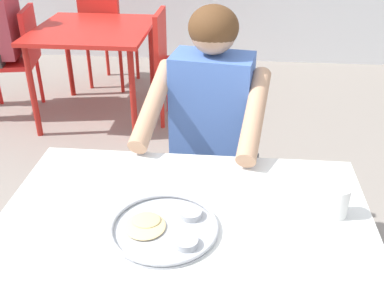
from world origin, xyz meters
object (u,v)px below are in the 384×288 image
Objects in this scene: table_background_red at (93,38)px; chair_red_far at (107,35)px; chair_red_left at (18,54)px; thali_tray at (164,227)px; diner_foreground at (207,128)px; chair_foreground at (214,149)px; table_foreground at (183,246)px; chair_red_right at (175,59)px; drinking_cup at (338,201)px.

table_background_red is 1.07× the size of chair_red_far.
table_background_red is 1.06× the size of chair_red_left.
thali_tray is 0.27× the size of diner_foreground.
diner_foreground is 1.85m from table_background_red.
diner_foreground reaches higher than table_background_red.
chair_red_far is (-1.04, 2.21, -0.24)m from diner_foreground.
thali_tray is at bearing -96.95° from diner_foreground.
chair_red_far reaches higher than thali_tray.
table_foreground is at bearing -93.52° from chair_foreground.
chair_red_far is at bearing 137.01° from chair_red_right.
table_background_red is 0.64m from chair_red_right.
diner_foreground is at bearing -64.75° from chair_red_far.
table_foreground is 0.10m from thali_tray.
chair_red_right reaches higher than drinking_cup.
chair_red_left is (-0.64, 0.03, -0.15)m from table_background_red.
chair_red_far is at bearing 108.36° from thali_tray.
chair_foreground reaches higher than table_foreground.
thali_tray is at bearing -83.43° from chair_red_right.
chair_red_right is at bearing -42.99° from chair_red_far.
diner_foreground is (0.08, 0.68, -0.01)m from thali_tray.
chair_red_left is 1.00× the size of chair_red_far.
table_background_red is at bearing 123.42° from drinking_cup.
chair_foreground is 2.25m from chair_red_far.
table_background_red is (-1.41, 2.13, -0.15)m from drinking_cup.
chair_foreground reaches higher than chair_red_right.
chair_foreground is at bearing 118.19° from drinking_cup.
table_foreground is at bearing -82.02° from chair_red_right.
chair_red_far is at bearing 96.58° from table_background_red.
chair_red_right is at bearing 105.29° from chair_foreground.
thali_tray is (-0.05, -0.02, 0.08)m from table_foreground.
chair_red_left reaches higher than drinking_cup.
chair_red_right is at bearing -2.41° from chair_red_left.
chair_foreground is 2.14m from chair_red_left.
drinking_cup is 2.26m from chair_red_right.
thali_tray reaches higher than table_foreground.
table_background_red is at bearing 121.52° from diner_foreground.
table_foreground reaches higher than table_background_red.
diner_foreground is 1.37× the size of table_background_red.
chair_red_left is at bearing 177.43° from table_background_red.
chair_foreground reaches higher than table_background_red.
chair_red_left is (-1.61, 1.61, -0.24)m from diner_foreground.
table_foreground is 1.32× the size of chair_foreground.
chair_red_left is at bearing 124.84° from table_foreground.
diner_foreground is 1.60m from chair_red_right.
chair_red_right reaches higher than table_foreground.
chair_red_left reaches higher than chair_red_far.
chair_foreground is 0.71× the size of diner_foreground.
table_background_red is (-0.94, 2.24, -0.02)m from table_foreground.
table_background_red is (-0.97, 1.58, -0.09)m from diner_foreground.
chair_red_left is at bearing 135.04° from diner_foreground.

